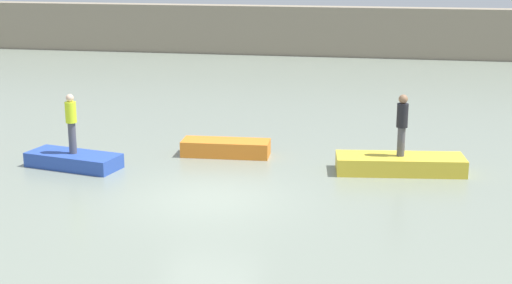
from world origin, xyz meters
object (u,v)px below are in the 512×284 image
(person_dark_shirt, at_px, (402,122))
(rowboat_blue, at_px, (74,160))
(person_hiviz_shirt, at_px, (71,121))
(rowboat_orange, at_px, (226,148))
(rowboat_yellow, at_px, (400,164))

(person_dark_shirt, bearing_deg, rowboat_blue, -172.96)
(person_dark_shirt, relative_size, person_hiviz_shirt, 1.01)
(rowboat_blue, distance_m, person_dark_shirt, 9.59)
(rowboat_blue, height_order, person_hiviz_shirt, person_hiviz_shirt)
(rowboat_orange, distance_m, person_dark_shirt, 5.52)
(person_hiviz_shirt, bearing_deg, rowboat_orange, 26.29)
(rowboat_orange, bearing_deg, rowboat_blue, -156.41)
(rowboat_blue, bearing_deg, rowboat_yellow, 19.14)
(rowboat_yellow, height_order, person_hiviz_shirt, person_hiviz_shirt)
(person_dark_shirt, bearing_deg, person_hiviz_shirt, -172.96)
(person_hiviz_shirt, bearing_deg, rowboat_blue, 0.00)
(rowboat_orange, bearing_deg, person_dark_shirt, -12.04)
(rowboat_yellow, xyz_separation_m, person_dark_shirt, (-0.00, 0.00, 1.25))
(rowboat_yellow, distance_m, person_dark_shirt, 1.25)
(rowboat_orange, relative_size, person_dark_shirt, 1.51)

